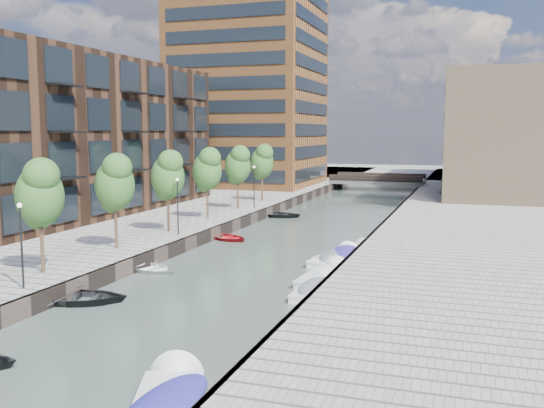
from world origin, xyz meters
The scene contains 30 objects.
water centered at (0.00, 40.00, 0.00)m, with size 300.00×300.00×0.00m, color #38473F.
quay_left centered at (-36.00, 40.00, 0.50)m, with size 60.00×140.00×1.00m, color gray.
quay_right centered at (16.00, 40.00, 0.50)m, with size 20.00×140.00×1.00m, color gray.
quay_wall_left centered at (-6.10, 40.00, 0.50)m, with size 0.25×140.00×1.00m, color #332823.
quay_wall_right centered at (6.10, 40.00, 0.50)m, with size 0.25×140.00×1.00m, color #332823.
far_closure centered at (0.00, 100.00, 0.50)m, with size 80.00×40.00×1.00m, color gray.
apartment_block centered at (-20.00, 30.00, 8.00)m, with size 8.00×38.00×14.00m, color black.
tower centered at (-17.00, 65.00, 16.00)m, with size 18.00×18.00×30.00m, color brown.
tan_block_near centered at (16.00, 62.00, 8.00)m, with size 12.00×25.00×14.00m, color #8C7355.
tan_block_far centered at (16.00, 88.00, 9.00)m, with size 12.00×20.00×16.00m, color #8C7355.
bridge centered at (0.00, 72.00, 1.39)m, with size 13.00×6.00×1.30m.
tree_1 centered at (-8.50, 11.00, 5.31)m, with size 2.50×2.50×5.95m.
tree_2 centered at (-8.50, 18.00, 5.31)m, with size 2.50×2.50×5.95m.
tree_3 centered at (-8.50, 25.00, 5.31)m, with size 2.50×2.50×5.95m.
tree_4 centered at (-8.50, 32.00, 5.31)m, with size 2.50×2.50×5.95m.
tree_5 centered at (-8.50, 39.00, 5.31)m, with size 2.50×2.50×5.95m.
tree_6 centered at (-8.50, 46.00, 5.31)m, with size 2.50×2.50×5.95m.
lamp_0 centered at (-7.20, 8.00, 3.51)m, with size 0.24×0.24×4.12m.
lamp_1 centered at (-7.20, 24.00, 3.51)m, with size 0.24×0.24×4.12m.
lamp_2 centered at (-7.20, 40.00, 3.51)m, with size 0.24×0.24×4.12m.
sloop_1 centered at (-5.34, 9.69, 0.00)m, with size 3.46×4.84×1.00m, color black.
sloop_2 centered at (-5.15, 28.22, 0.00)m, with size 2.85×3.99×0.83m, color #A2111A.
sloop_3 centered at (-5.40, 16.80, 0.00)m, with size 2.87×4.02×0.83m, color silver.
sloop_4 centered at (-5.22, 41.46, 0.00)m, with size 3.33×4.66×0.97m, color black.
motorboat_0 centered at (4.52, 0.50, 0.23)m, with size 3.78×5.93×1.87m.
motorboat_1 centered at (5.40, 15.34, 0.19)m, with size 1.65×4.73×1.58m.
motorboat_2 centered at (5.18, 18.40, 0.10)m, with size 2.18×5.30×1.72m.
motorboat_3 centered at (5.23, 24.36, 0.23)m, with size 3.37×5.91×1.87m.
motorboat_4 centered at (4.70, 23.22, 0.21)m, with size 2.54×5.43×1.74m.
car centered at (10.34, 60.89, 1.69)m, with size 1.62×4.02×1.37m, color silver.
Camera 1 is at (13.07, -15.05, 8.49)m, focal length 40.00 mm.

